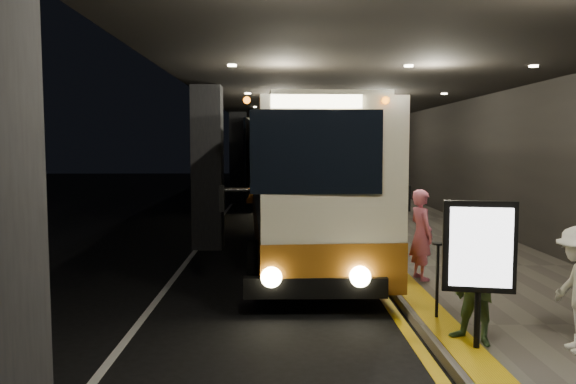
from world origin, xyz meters
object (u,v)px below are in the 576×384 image
object	(u,v)px
coach_third	(285,160)
passenger_waiting_green	(476,288)
coach_second	(286,163)
coach_main	(301,187)
info_sign	(479,249)
passenger_boarding	(421,234)
stanchion_post	(437,281)

from	to	relation	value
coach_third	passenger_waiting_green	bearing A→B (deg)	-83.08
passenger_waiting_green	coach_second	bearing A→B (deg)	141.47
coach_main	info_sign	world-z (taller)	coach_main
coach_main	passenger_waiting_green	world-z (taller)	coach_main
coach_second	passenger_boarding	size ratio (longest dim) A/B	7.08
info_sign	coach_second	bearing A→B (deg)	107.26
stanchion_post	coach_main	bearing A→B (deg)	106.84
coach_second	coach_main	bearing A→B (deg)	-85.41
coach_second	passenger_waiting_green	bearing A→B (deg)	-80.30
stanchion_post	coach_second	bearing A→B (deg)	95.52
coach_main	info_sign	xyz separation A→B (m)	(2.00, -7.41, -0.26)
coach_main	passenger_waiting_green	xyz separation A→B (m)	(2.04, -7.22, -0.81)
coach_second	coach_third	distance (m)	11.37
coach_main	info_sign	size ratio (longest dim) A/B	5.99
coach_second	passenger_boarding	distance (m)	18.45
coach_second	passenger_waiting_green	world-z (taller)	coach_second
coach_third	coach_second	bearing A→B (deg)	-87.16
info_sign	coach_main	bearing A→B (deg)	116.76
passenger_waiting_green	passenger_boarding	bearing A→B (deg)	132.62
coach_third	stanchion_post	xyz separation A→B (m)	(1.92, -32.17, -1.01)
passenger_boarding	info_sign	bearing A→B (deg)	162.27
passenger_boarding	info_sign	distance (m)	3.87
coach_third	info_sign	size ratio (longest dim) A/B	5.99
coach_main	coach_second	world-z (taller)	coach_second
passenger_boarding	passenger_waiting_green	size ratio (longest dim) A/B	1.17
coach_main	coach_second	distance (m)	14.71
passenger_boarding	stanchion_post	xyz separation A→B (m)	(-0.40, -2.52, -0.32)
coach_second	passenger_boarding	world-z (taller)	coach_second
coach_second	info_sign	size ratio (longest dim) A/B	6.52
coach_second	passenger_boarding	xyz separation A→B (m)	(2.41, -18.27, -0.85)
coach_third	info_sign	bearing A→B (deg)	-83.18
coach_main	passenger_boarding	bearing A→B (deg)	-60.95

